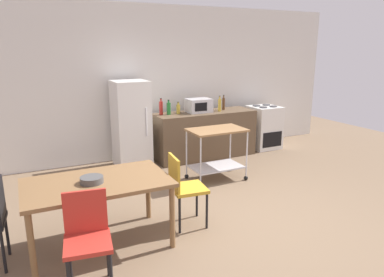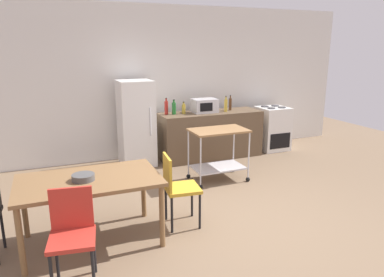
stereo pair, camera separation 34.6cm
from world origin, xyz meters
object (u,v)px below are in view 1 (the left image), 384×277
Objects in this scene: refrigerator at (131,124)px; bottle_wine at (161,108)px; chair_red at (87,235)px; bottle_soda at (178,109)px; stove_oven at (264,127)px; dining_table at (97,188)px; bottle_sparkling_water at (220,105)px; bottle_vinegar at (169,108)px; bottle_sesame_oil at (224,103)px; chair_mustard at (183,185)px; microwave at (199,106)px; kitchen_cart at (217,146)px; fruit_bowl at (92,180)px.

refrigerator is 5.00× the size of bottle_wine.
bottle_soda is (2.27, 3.12, 0.47)m from chair_red.
dining_table is at bearing -149.02° from stove_oven.
bottle_sparkling_water is at bearing 39.21° from dining_table.
refrigerator is (-2.90, 0.08, 0.32)m from stove_oven.
bottle_vinegar reaches higher than bottle_soda.
bottle_sesame_oil is (-1.00, 0.04, 0.57)m from stove_oven.
chair_mustard is 2.64m from bottle_wine.
bottle_wine is at bearing 174.55° from microwave.
chair_mustard is 2.69m from bottle_soda.
stove_oven is 2.25m from kitchen_cart.
refrigerator is 1.77m from bottle_sparkling_water.
dining_table is 3.26× the size of microwave.
bottle_vinegar is at bearing -12.44° from chair_mustard.
bottle_soda is 0.94× the size of fruit_bowl.
stove_oven is 1.30m from bottle_sparkling_water.
chair_red and chair_mustard have the same top height.
chair_mustard is 2.93× the size of bottle_sparkling_water.
chair_red is at bearing -144.11° from stove_oven.
kitchen_cart is 4.06× the size of bottle_soda.
bottle_vinegar is 0.20m from bottle_soda.
microwave is (0.31, 1.24, 0.46)m from kitchen_cart.
stove_oven is (4.03, 2.42, -0.22)m from dining_table.
fruit_bowl is at bearing -150.17° from dining_table.
chair_red is at bearing -123.66° from bottle_vinegar.
bottle_sesame_oil is at bearing 52.30° from chair_red.
bottle_wine reaches higher than bottle_sparkling_water.
stove_oven is 1.15m from bottle_sesame_oil.
microwave is (2.69, 3.10, 0.51)m from chair_red.
chair_red is 3.89m from bottle_soda.
refrigerator is at bearing 75.23° from chair_red.
bottle_soda is 0.42m from microwave.
dining_table is 2.74m from refrigerator.
chair_mustard is 3.00× the size of bottle_sesame_oil.
dining_table is 0.73m from chair_red.
bottle_vinegar is at bearing 103.59° from kitchen_cart.
stove_oven is 2.39m from bottle_wine.
bottle_sesame_oil is at bearing 38.92° from fruit_bowl.
kitchen_cart is 1.45m from bottle_wine.
kitchen_cart is 1.33m from bottle_soda.
stove_oven is 4.77m from fruit_bowl.
bottle_vinegar is 1.23× the size of bottle_soda.
chair_red is at bearing -131.01° from microwave.
chair_red is 3.74× the size of fruit_bowl.
kitchen_cart is at bearing 29.06° from fruit_bowl.
bottle_wine is 0.67× the size of microwave.
bottle_sparkling_water reaches higher than kitchen_cart.
bottle_sesame_oil is at bearing 0.42° from bottle_soda.
bottle_sesame_oil is (3.27, 3.13, 0.51)m from chair_red.
chair_red is at bearing -121.56° from bottle_wine.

